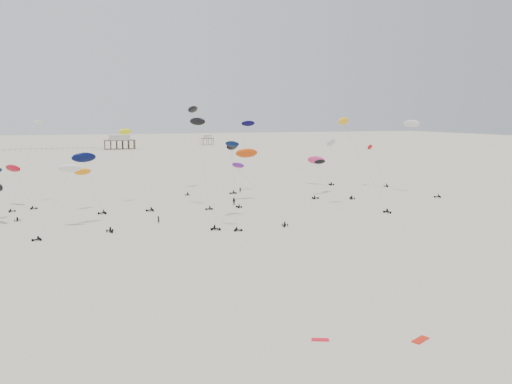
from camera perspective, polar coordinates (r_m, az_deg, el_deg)
name	(u,v)px	position (r m, az deg, el deg)	size (l,w,h in m)	color
ground_plane	(170,171)	(213.87, -9.86, 2.43)	(900.00, 900.00, 0.00)	beige
pavilion_main	(120,143)	(361.21, -15.32, 5.42)	(21.00, 13.00, 9.80)	brown
pavilion_small	(208,140)	(401.54, -5.55, 5.88)	(9.00, 7.00, 8.00)	brown
pier_fence	(39,150)	(361.71, -23.56, 4.47)	(80.20, 0.20, 1.50)	black
rig_0	(354,141)	(127.29, 11.09, 5.73)	(8.36, 16.26, 24.48)	black
rig_1	(1,185)	(122.44, -27.08, 0.75)	(6.54, 5.48, 11.87)	black
rig_2	(133,156)	(130.57, -13.87, 4.01)	(7.16, 15.95, 22.62)	black
rig_3	(256,187)	(109.71, -0.05, 0.54)	(8.51, 17.05, 18.43)	black
rig_4	(89,170)	(108.55, -18.58, 2.35)	(7.95, 11.90, 16.57)	black
rig_5	(376,162)	(167.44, 13.60, 3.39)	(7.33, 7.19, 13.73)	black
rig_6	(228,167)	(108.66, -3.22, 2.92)	(10.34, 14.61, 19.92)	black
rig_7	(318,174)	(143.39, 7.13, 2.06)	(7.20, 7.96, 11.36)	black
rig_8	(246,157)	(134.36, -1.15, 4.04)	(9.56, 12.71, 16.33)	black
rig_9	(64,180)	(107.02, -21.07, 1.32)	(9.40, 12.01, 15.89)	black
rig_10	(416,135)	(154.61, 17.78, 6.22)	(4.98, 14.78, 22.68)	black
rig_11	(234,174)	(100.50, -2.52, 2.06)	(3.24, 6.24, 18.03)	black
rig_12	(88,182)	(126.98, -18.65, 1.04)	(7.35, 10.05, 11.62)	black
rig_13	(200,138)	(126.44, -6.46, 6.19)	(4.37, 10.02, 22.59)	black
rig_14	(15,173)	(140.24, -25.80, 1.98)	(8.27, 9.97, 12.04)	black
rig_15	(318,163)	(168.02, 7.11, 3.30)	(7.75, 7.62, 9.90)	black
rig_16	(192,118)	(157.42, -7.29, 8.35)	(8.60, 17.83, 27.73)	black
rig_18	(29,152)	(139.19, -24.54, 4.13)	(8.60, 14.65, 24.28)	black
rig_19	(244,144)	(150.16, -1.43, 5.53)	(9.57, 6.23, 21.69)	black
rig_20	(333,149)	(147.01, 8.85, 4.87)	(6.13, 14.88, 17.90)	black
spectator_0	(159,223)	(109.46, -11.07, -3.52)	(0.69, 0.48, 1.91)	black
spectator_1	(234,205)	(129.47, -2.52, -1.48)	(1.10, 0.64, 2.24)	black
spectator_3	(240,192)	(150.77, -1.82, -0.03)	(0.68, 0.47, 1.88)	black
grounded_kite_a	(420,340)	(56.10, 18.28, -15.78)	(2.20, 0.90, 0.08)	red
grounded_kite_b	(320,340)	(53.93, 7.36, -16.43)	(1.80, 0.70, 0.07)	red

